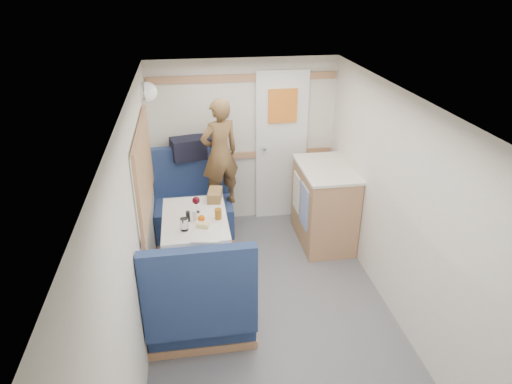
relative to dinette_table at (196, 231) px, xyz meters
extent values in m
plane|color=#515156|center=(0.65, -1.00, -0.57)|extent=(4.50, 4.50, 0.00)
plane|color=silver|center=(0.65, -1.00, 1.43)|extent=(4.50, 4.50, 0.00)
cube|color=silver|center=(0.65, 1.25, 0.43)|extent=(2.20, 0.02, 2.00)
cube|color=silver|center=(-0.45, -1.00, 0.43)|extent=(0.02, 4.50, 2.00)
cube|color=silver|center=(1.75, -1.00, 0.43)|extent=(0.02, 4.50, 2.00)
cube|color=olive|center=(0.65, 1.23, 0.28)|extent=(2.15, 0.02, 0.08)
cube|color=olive|center=(0.65, 1.23, 1.21)|extent=(2.15, 0.02, 0.08)
cube|color=#B3B99D|center=(-0.43, 0.00, 0.68)|extent=(0.04, 1.30, 0.72)
cube|color=white|center=(1.10, 1.22, 0.36)|extent=(0.62, 0.04, 1.86)
cube|color=orange|center=(1.10, 1.19, 0.88)|extent=(0.34, 0.03, 0.40)
cylinder|color=silver|center=(0.88, 1.17, 0.38)|extent=(0.04, 0.10, 0.04)
cube|color=white|center=(0.00, 0.00, 0.13)|extent=(0.62, 0.92, 0.04)
cylinder|color=silver|center=(0.00, 0.00, -0.22)|extent=(0.08, 0.08, 0.66)
cylinder|color=silver|center=(0.00, 0.00, -0.55)|extent=(0.36, 0.36, 0.03)
cube|color=navy|center=(0.00, 0.80, -0.34)|extent=(0.88, 0.50, 0.45)
cube|color=navy|center=(0.00, 1.08, 0.08)|extent=(0.88, 0.10, 0.80)
cube|color=olive|center=(0.00, 0.80, -0.53)|extent=(0.90, 0.52, 0.08)
cube|color=navy|center=(0.00, -0.80, -0.34)|extent=(0.88, 0.50, 0.45)
cube|color=navy|center=(0.00, -1.08, 0.08)|extent=(0.88, 0.10, 0.80)
cube|color=olive|center=(0.00, -0.80, -0.53)|extent=(0.90, 0.52, 0.08)
cube|color=olive|center=(0.00, 1.12, 0.31)|extent=(0.90, 0.14, 0.04)
sphere|color=white|center=(-0.39, 0.85, 1.18)|extent=(0.20, 0.20, 0.20)
cube|color=olive|center=(1.47, 0.55, -0.12)|extent=(0.54, 0.90, 0.90)
cube|color=silver|center=(1.47, 0.55, 0.34)|extent=(0.56, 0.92, 0.03)
cube|color=#5972B2|center=(1.19, 0.37, -0.02)|extent=(0.01, 0.30, 0.48)
cube|color=silver|center=(1.19, 0.73, -0.02)|extent=(0.01, 0.28, 0.44)
imported|color=brown|center=(0.32, 0.78, 0.50)|extent=(0.52, 0.44, 1.22)
cube|color=black|center=(0.05, 1.12, 0.46)|extent=(0.56, 0.36, 0.25)
cube|color=white|center=(0.10, -0.33, 0.16)|extent=(0.30, 0.36, 0.02)
sphere|color=orange|center=(0.06, -0.13, 0.21)|extent=(0.07, 0.07, 0.07)
cube|color=#EADB87|center=(0.08, -0.22, 0.19)|extent=(0.13, 0.10, 0.04)
cylinder|color=white|center=(0.02, 0.10, 0.16)|extent=(0.06, 0.06, 0.01)
cylinder|color=white|center=(0.02, 0.10, 0.21)|extent=(0.01, 0.01, 0.10)
sphere|color=#420710|center=(0.02, 0.10, 0.28)|extent=(0.08, 0.08, 0.08)
cylinder|color=white|center=(-0.10, -0.23, 0.21)|extent=(0.07, 0.07, 0.12)
cylinder|color=#8F5B14|center=(0.22, -0.06, 0.21)|extent=(0.07, 0.07, 0.10)
cylinder|color=black|center=(-0.06, -0.06, 0.21)|extent=(0.04, 0.04, 0.10)
cylinder|color=white|center=(0.00, -0.05, 0.20)|extent=(0.04, 0.04, 0.10)
cube|color=brown|center=(0.22, 0.36, 0.20)|extent=(0.17, 0.26, 0.10)
camera|label=1|loc=(-0.01, -3.89, 2.30)|focal=32.00mm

